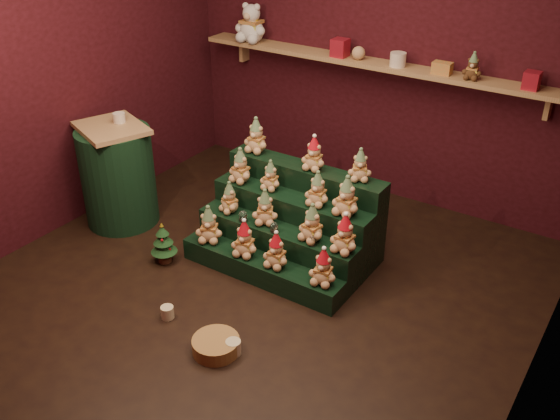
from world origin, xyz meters
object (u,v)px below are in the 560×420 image
Objects in this scene: riser_tier_front at (261,269)px; mini_christmas_tree at (163,243)px; snow_globe_a at (243,216)px; side_table at (118,175)px; brown_bear at (473,66)px; snow_globe_b at (274,227)px; white_bear at (251,18)px; mug_left at (167,312)px; snow_globe_c at (312,240)px; wicker_basket at (216,345)px; mug_right at (233,347)px.

mini_christmas_tree is (-0.80, -0.23, 0.09)m from riser_tier_front.
snow_globe_a is 0.25× the size of mini_christmas_tree.
brown_bear reaches higher than side_table.
brown_bear is at bearing 60.57° from snow_globe_b.
snow_globe_a is 2.20m from white_bear.
side_table is 1.59m from mug_left.
snow_globe_b is at bearing 0.00° from snow_globe_a.
side_table reaches higher than snow_globe_c.
wicker_basket reaches higher than mug_left.
snow_globe_b is at bearing 108.20° from mug_right.
side_table is 3.15m from brown_bear.
snow_globe_a is at bearing 150.25° from riser_tier_front.
snow_globe_a is 0.64m from snow_globe_c.
brown_bear is (1.71, 1.97, 1.25)m from mini_christmas_tree.
side_table is 2.02m from white_bear.
mug_right is at bearing -3.08° from side_table.
brown_bear reaches higher than mug_left.
white_bear is at bearing 122.85° from snow_globe_a.
white_bear is (-1.32, 1.58, 1.15)m from snow_globe_b.
mug_right is 2.95m from brown_bear.
white_bear reaches higher than brown_bear.
side_table is 1.98× the size of white_bear.
wicker_basket is (1.03, -0.62, -0.13)m from mini_christmas_tree.
mug_right is (0.34, -0.80, -0.04)m from riser_tier_front.
brown_bear reaches higher than riser_tier_front.
snow_globe_a is 0.99m from mug_left.
snow_globe_c reaches higher than riser_tier_front.
brown_bear is (0.89, 1.58, 1.03)m from snow_globe_b.
white_bear is at bearing 122.78° from mug_right.
white_bear is at bearing 101.68° from side_table.
mug_left is at bearing 176.57° from mug_right.
snow_globe_a is at bearing 180.00° from snow_globe_b.
wicker_basket is (1.81, -0.91, -0.41)m from side_table.
mug_left is 0.63m from mug_right.
mug_right is (1.92, -0.87, -0.40)m from side_table.
riser_tier_front is at bearing 69.35° from mug_left.
mug_right is 0.47× the size of brown_bear.
mug_right is at bearing -59.83° from white_bear.
riser_tier_front is at bearing 112.77° from mug_right.
riser_tier_front is at bearing -55.83° from white_bear.
snow_globe_b is at bearing 82.81° from riser_tier_front.
riser_tier_front reaches higher than wicker_basket.
white_bear reaches higher than snow_globe_a.
snow_globe_b is 1.04m from mug_left.
snow_globe_b is 0.94m from mini_christmas_tree.
side_table reaches higher than snow_globe_b.
snow_globe_b is 2.36m from white_bear.
side_table is at bearing 177.61° from riser_tier_front.
snow_globe_b reaches higher than wicker_basket.
wicker_basket is 3.01m from brown_bear.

